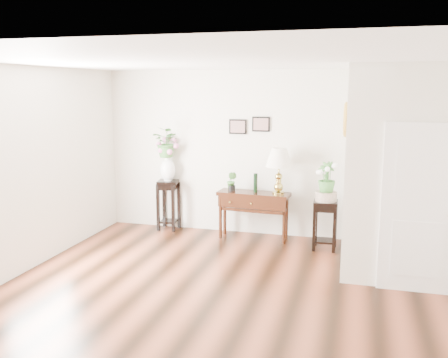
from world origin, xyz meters
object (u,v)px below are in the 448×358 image
at_px(table_lamp, 279,173).
at_px(plant_stand_b, 325,225).
at_px(plant_stand_a, 169,205).
at_px(console_table, 253,215).

distance_m(table_lamp, plant_stand_b, 1.12).
bearing_deg(plant_stand_a, plant_stand_b, -8.34).
relative_size(console_table, plant_stand_b, 1.54).
bearing_deg(table_lamp, plant_stand_b, -18.30).
bearing_deg(plant_stand_b, console_table, 167.76).
distance_m(plant_stand_a, plant_stand_b, 2.81).
bearing_deg(table_lamp, plant_stand_a, 175.77).
height_order(console_table, table_lamp, table_lamp).
xyz_separation_m(console_table, plant_stand_b, (1.20, -0.26, -0.01)).
bearing_deg(console_table, table_lamp, 4.04).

